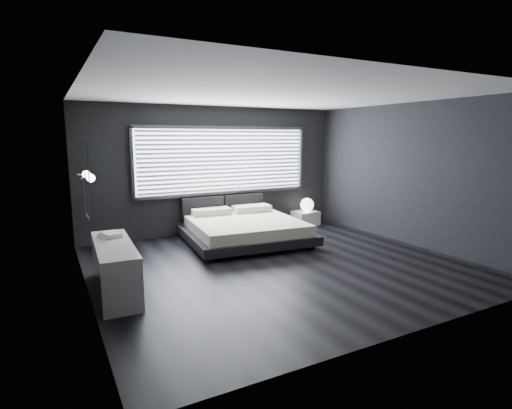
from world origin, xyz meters
TOP-DOWN VIEW (x-y plane):
  - room at (0.00, 0.00)m, footprint 6.04×6.00m
  - window at (0.20, 2.70)m, footprint 4.14×0.09m
  - headboard at (0.12, 2.64)m, footprint 1.96×0.16m
  - sconce_near at (-2.88, 0.05)m, footprint 0.18×0.11m
  - sconce_far at (-2.88, 0.65)m, footprint 0.18×0.11m
  - wall_art_upper at (-2.98, -0.55)m, footprint 0.01×0.48m
  - wall_art_lower at (-2.98, -0.30)m, footprint 0.01×0.48m
  - bed at (0.12, 1.59)m, footprint 2.54×2.45m
  - nightstand at (2.18, 2.35)m, footprint 0.58×0.49m
  - orb_lamp at (2.21, 2.35)m, footprint 0.32×0.32m
  - dresser at (-2.65, 0.01)m, footprint 0.57×1.76m
  - book_stack at (-2.63, 0.41)m, footprint 0.31×0.38m

SIDE VIEW (x-z plane):
  - nightstand at x=2.18m, z-range 0.00..0.33m
  - bed at x=0.12m, z-range -0.02..0.59m
  - dresser at x=-2.65m, z-range 0.00..0.69m
  - orb_lamp at x=2.21m, z-range 0.33..0.66m
  - headboard at x=0.12m, z-range 0.31..0.83m
  - book_stack at x=-2.63m, z-range 0.69..0.76m
  - wall_art_lower at x=-2.98m, z-range 1.14..1.62m
  - room at x=0.00m, z-range 0.00..2.80m
  - sconce_near at x=-2.88m, z-range 1.55..1.66m
  - sconce_far at x=-2.88m, z-range 1.55..1.66m
  - window at x=0.20m, z-range 0.85..2.37m
  - wall_art_upper at x=-2.98m, z-range 1.61..2.09m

